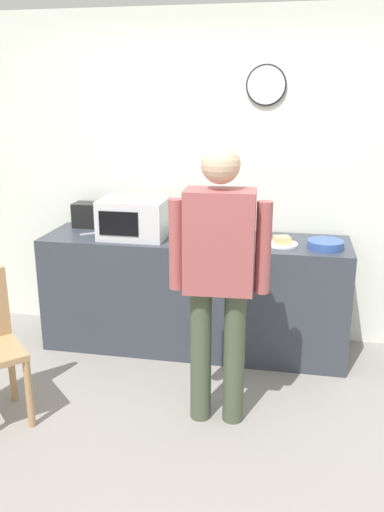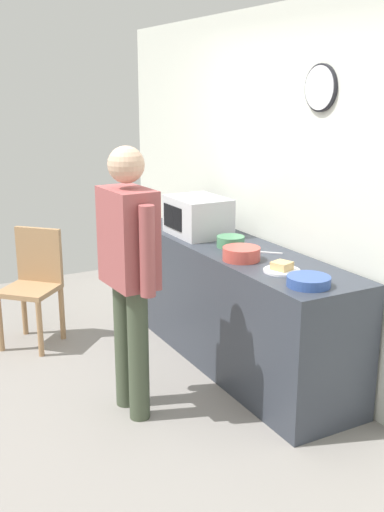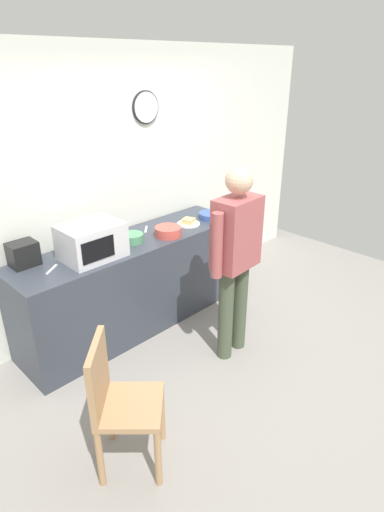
% 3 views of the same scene
% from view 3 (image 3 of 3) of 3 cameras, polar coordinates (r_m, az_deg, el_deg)
% --- Properties ---
extents(ground_plane, '(6.00, 6.00, 0.00)m').
position_cam_3_polar(ground_plane, '(3.82, 7.19, -14.76)').
color(ground_plane, gray).
extents(back_wall, '(5.40, 0.13, 2.60)m').
position_cam_3_polar(back_wall, '(4.26, -9.11, 9.27)').
color(back_wall, silver).
rests_on(back_wall, ground_plane).
extents(kitchen_counter, '(2.36, 0.62, 0.91)m').
position_cam_3_polar(kitchen_counter, '(4.16, -7.73, -3.66)').
color(kitchen_counter, '#333842').
rests_on(kitchen_counter, ground_plane).
extents(microwave, '(0.50, 0.39, 0.30)m').
position_cam_3_polar(microwave, '(3.63, -13.45, 1.99)').
color(microwave, silver).
rests_on(microwave, kitchen_counter).
extents(sandwich_plate, '(0.23, 0.23, 0.07)m').
position_cam_3_polar(sandwich_plate, '(4.31, -0.48, 4.55)').
color(sandwich_plate, white).
rests_on(sandwich_plate, kitchen_counter).
extents(salad_bowl, '(0.20, 0.20, 0.08)m').
position_cam_3_polar(salad_bowl, '(3.92, -8.08, 2.45)').
color(salad_bowl, '#4C8E60').
rests_on(salad_bowl, kitchen_counter).
extents(cereal_bowl, '(0.26, 0.26, 0.09)m').
position_cam_3_polar(cereal_bowl, '(4.03, -3.24, 3.35)').
color(cereal_bowl, '#C64C42').
rests_on(cereal_bowl, kitchen_counter).
extents(mixing_bowl, '(0.26, 0.26, 0.06)m').
position_cam_3_polar(mixing_bowl, '(4.49, 2.62, 5.51)').
color(mixing_bowl, '#33519E').
rests_on(mixing_bowl, kitchen_counter).
extents(toaster, '(0.22, 0.18, 0.20)m').
position_cam_3_polar(toaster, '(3.68, -21.90, 0.25)').
color(toaster, black).
rests_on(toaster, kitchen_counter).
extents(fork_utensil, '(0.13, 0.14, 0.01)m').
position_cam_3_polar(fork_utensil, '(4.21, -6.25, 3.62)').
color(fork_utensil, silver).
rests_on(fork_utensil, kitchen_counter).
extents(spoon_utensil, '(0.15, 0.12, 0.01)m').
position_cam_3_polar(spoon_utensil, '(3.56, -18.48, -1.73)').
color(spoon_utensil, silver).
rests_on(spoon_utensil, kitchen_counter).
extents(person_standing, '(0.59, 0.26, 1.71)m').
position_cam_3_polar(person_standing, '(3.49, 5.96, 0.65)').
color(person_standing, '#414C38').
rests_on(person_standing, ground_plane).
extents(wooden_chair, '(0.57, 0.57, 0.94)m').
position_cam_3_polar(wooden_chair, '(2.79, -10.04, -18.64)').
color(wooden_chair, '#A87F56').
rests_on(wooden_chair, ground_plane).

